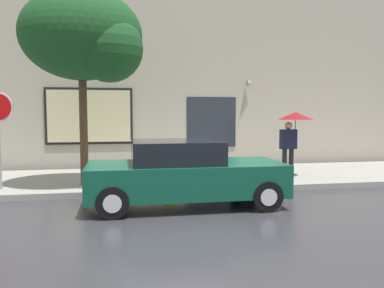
{
  "coord_description": "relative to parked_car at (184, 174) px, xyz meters",
  "views": [
    {
      "loc": [
        -1.2,
        -8.43,
        2.05
      ],
      "look_at": [
        0.67,
        1.8,
        1.2
      ],
      "focal_mm": 36.37,
      "sensor_mm": 36.0,
      "label": 1
    }
  ],
  "objects": [
    {
      "name": "parked_car",
      "position": [
        0.0,
        0.0,
        0.0
      ],
      "size": [
        4.23,
        1.86,
        1.44
      ],
      "color": "#0F4C38",
      "rests_on": "ground"
    },
    {
      "name": "street_tree",
      "position": [
        -2.16,
        2.07,
        3.23
      ],
      "size": [
        3.09,
        2.63,
        5.04
      ],
      "color": "#4C3823",
      "rests_on": "sidewalk"
    },
    {
      "name": "pedestrian_with_umbrella",
      "position": [
        3.69,
        2.49,
        0.98
      ],
      "size": [
        1.04,
        1.04,
        1.91
      ],
      "color": "black",
      "rests_on": "sidewalk"
    },
    {
      "name": "ground_plane",
      "position": [
        -0.14,
        0.13,
        -0.71
      ],
      "size": [
        60.0,
        60.0,
        0.0
      ],
      "primitive_type": "plane",
      "color": "#333338"
    },
    {
      "name": "sidewalk",
      "position": [
        -0.14,
        3.13,
        -0.63
      ],
      "size": [
        20.0,
        4.0,
        0.15
      ],
      "primitive_type": "cube",
      "color": "gray",
      "rests_on": "ground"
    },
    {
      "name": "fire_hydrant",
      "position": [
        -0.06,
        1.92,
        -0.18
      ],
      "size": [
        0.3,
        0.44,
        0.77
      ],
      "color": "yellow",
      "rests_on": "sidewalk"
    },
    {
      "name": "building_facade",
      "position": [
        -0.15,
        5.62,
        2.78
      ],
      "size": [
        20.0,
        0.67,
        7.0
      ],
      "color": "#B2A893",
      "rests_on": "ground"
    }
  ]
}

